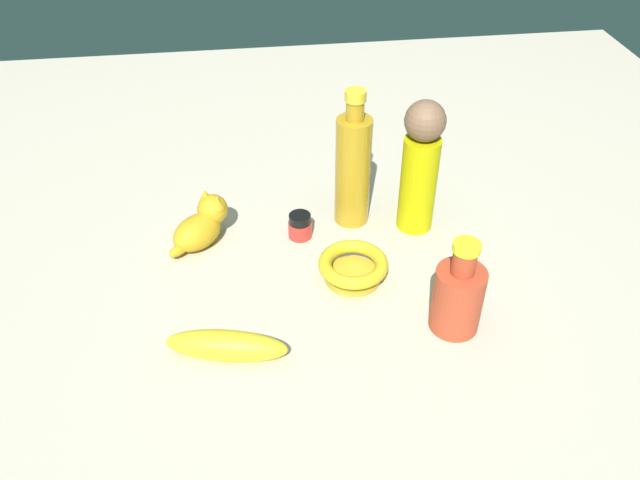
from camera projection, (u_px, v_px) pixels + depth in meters
ground at (320, 278)px, 1.09m from camera, size 2.00×2.00×0.00m
banana at (227, 346)px, 0.94m from camera, size 0.09×0.19×0.05m
bowl at (353, 267)px, 1.08m from camera, size 0.12×0.12×0.04m
nail_polish_jar at (300, 226)px, 1.17m from camera, size 0.04×0.04×0.05m
person_figure_adult at (420, 165)px, 1.13m from camera, size 0.09×0.09×0.25m
bottle_short at (458, 295)px, 0.97m from camera, size 0.08×0.08×0.16m
bottle_tall at (353, 168)px, 1.15m from camera, size 0.06×0.06×0.26m
cat_figurine at (202, 224)px, 1.14m from camera, size 0.11×0.11×0.09m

